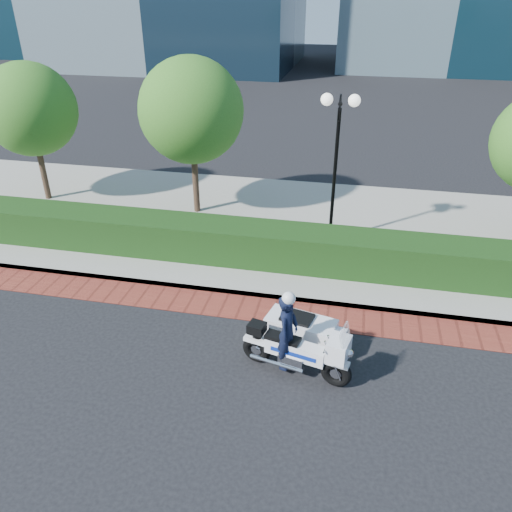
% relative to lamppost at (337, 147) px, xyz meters
% --- Properties ---
extents(ground, '(120.00, 120.00, 0.00)m').
position_rel_lamppost_xyz_m(ground, '(-1.00, -5.20, -2.96)').
color(ground, black).
rests_on(ground, ground).
extents(brick_strip, '(60.00, 1.00, 0.01)m').
position_rel_lamppost_xyz_m(brick_strip, '(-1.00, -3.70, -2.95)').
color(brick_strip, maroon).
rests_on(brick_strip, ground).
extents(sidewalk, '(60.00, 8.00, 0.15)m').
position_rel_lamppost_xyz_m(sidewalk, '(-1.00, 0.80, -2.88)').
color(sidewalk, gray).
rests_on(sidewalk, ground).
extents(hedge_main, '(18.00, 1.20, 1.00)m').
position_rel_lamppost_xyz_m(hedge_main, '(-1.00, -1.60, -2.31)').
color(hedge_main, black).
rests_on(hedge_main, sidewalk).
extents(lamppost, '(1.02, 0.70, 4.21)m').
position_rel_lamppost_xyz_m(lamppost, '(0.00, 0.00, 0.00)').
color(lamppost, black).
rests_on(lamppost, sidewalk).
extents(tree_a, '(3.00, 3.00, 4.58)m').
position_rel_lamppost_xyz_m(tree_a, '(-10.00, 1.30, 0.26)').
color(tree_a, '#332319').
rests_on(tree_a, sidewalk).
extents(tree_b, '(3.20, 3.20, 4.89)m').
position_rel_lamppost_xyz_m(tree_b, '(-4.50, 1.30, 0.48)').
color(tree_b, '#332319').
rests_on(tree_b, sidewalk).
extents(police_motorcycle, '(2.27, 1.87, 1.85)m').
position_rel_lamppost_xyz_m(police_motorcycle, '(-0.25, -5.36, -2.32)').
color(police_motorcycle, black).
rests_on(police_motorcycle, ground).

